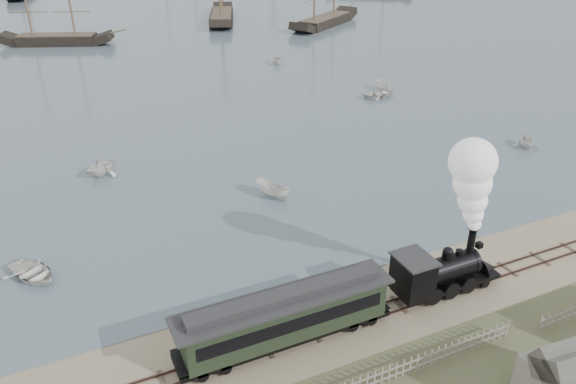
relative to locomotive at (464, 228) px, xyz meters
name	(u,v)px	position (x,y,z in m)	size (l,w,h in m)	color
ground	(394,284)	(-3.34, 2.00, -4.57)	(600.00, 600.00, 0.00)	tan
rail_track	(412,300)	(-3.34, 0.00, -4.53)	(120.00, 1.80, 0.16)	#3A2520
locomotive	(464,228)	(0.00, 0.00, 0.00)	(7.96, 2.97, 9.92)	black
passenger_coach	(285,316)	(-12.21, 0.00, -2.59)	(12.77, 2.46, 3.10)	black
beached_dinghy	(241,328)	(-14.23, 1.81, -4.19)	(3.68, 2.63, 0.76)	silver
rowboat_0	(33,273)	(-24.95, 12.69, -4.08)	(4.13, 2.95, 0.86)	silver
rowboat_1	(101,165)	(-18.27, 27.12, -3.60)	(3.46, 2.98, 1.82)	silver
rowboat_2	(272,190)	(-5.86, 16.45, -3.84)	(3.45, 1.30, 1.33)	silver
rowboat_3	(380,93)	(17.52, 35.54, -4.06)	(4.35, 3.11, 0.90)	silver
rowboat_4	(527,140)	(21.96, 15.45, -3.74)	(2.90, 2.50, 1.53)	silver
rowboat_5	(383,86)	(19.50, 37.87, -3.91)	(3.08, 1.16, 1.19)	silver
rowboat_7	(277,59)	(12.12, 55.87, -3.73)	(2.95, 2.55, 1.56)	silver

